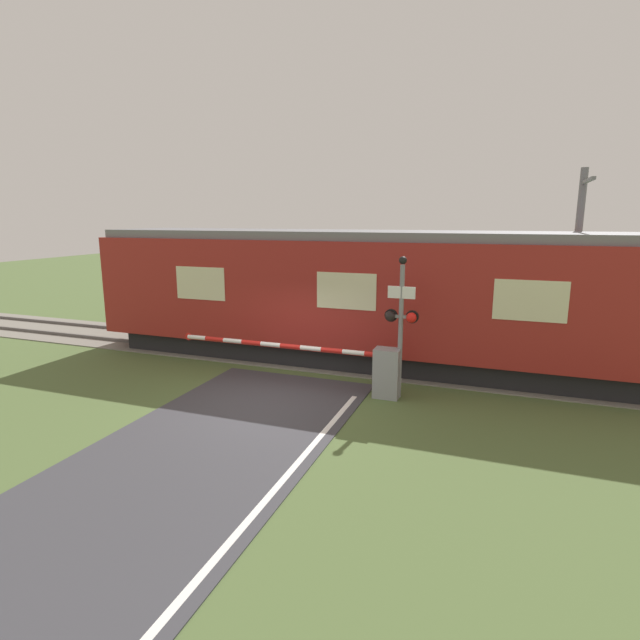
% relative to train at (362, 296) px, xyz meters
% --- Properties ---
extents(ground_plane, '(80.00, 80.00, 0.00)m').
position_rel_train_xyz_m(ground_plane, '(-1.13, -4.02, -1.95)').
color(ground_plane, '#4C6033').
extents(track_bed, '(36.00, 3.20, 0.13)m').
position_rel_train_xyz_m(track_bed, '(-1.13, 0.00, -1.93)').
color(track_bed, slate).
rests_on(track_bed, ground_plane).
extents(train, '(16.12, 3.13, 3.82)m').
position_rel_train_xyz_m(train, '(0.00, 0.00, 0.00)').
color(train, black).
rests_on(train, ground_plane).
extents(crossing_barrier, '(5.89, 0.44, 1.19)m').
position_rel_train_xyz_m(crossing_barrier, '(0.91, -2.74, -1.28)').
color(crossing_barrier, gray).
rests_on(crossing_barrier, ground_plane).
extents(signal_post, '(0.79, 0.26, 3.33)m').
position_rel_train_xyz_m(signal_post, '(1.66, -2.63, -0.06)').
color(signal_post, gray).
rests_on(signal_post, ground_plane).
extents(catenary_pole, '(0.20, 1.90, 5.52)m').
position_rel_train_xyz_m(catenary_pole, '(5.68, 1.79, 0.95)').
color(catenary_pole, slate).
rests_on(catenary_pole, ground_plane).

